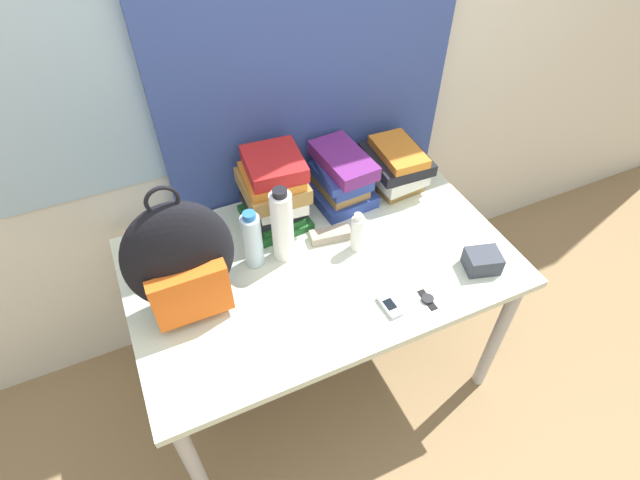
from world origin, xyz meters
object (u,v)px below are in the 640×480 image
at_px(backpack, 181,261).
at_px(water_bottle, 252,240).
at_px(book_stack_left, 274,190).
at_px(camera_pouch, 482,261).
at_px(sunscreen_bottle, 357,233).
at_px(wristwatch, 428,299).
at_px(sports_bottle, 282,226).
at_px(sunglasses_case, 330,235).
at_px(book_stack_center, 341,178).
at_px(cell_phone, 389,306).
at_px(book_stack_right, 394,165).

relative_size(backpack, water_bottle, 2.08).
height_order(book_stack_left, camera_pouch, book_stack_left).
height_order(sunscreen_bottle, wristwatch, sunscreen_bottle).
height_order(sports_bottle, sunglasses_case, sports_bottle).
height_order(water_bottle, sports_bottle, sports_bottle).
relative_size(sports_bottle, sunglasses_case, 1.92).
bearing_deg(backpack, book_stack_center, 21.41).
relative_size(sunscreen_bottle, cell_phone, 1.66).
distance_m(book_stack_left, book_stack_right, 0.52).
bearing_deg(water_bottle, sunglasses_case, -0.64).
bearing_deg(book_stack_left, backpack, -146.11).
relative_size(book_stack_left, sports_bottle, 0.94).
xyz_separation_m(sports_bottle, cell_phone, (0.22, -0.36, -0.14)).
distance_m(backpack, sunglasses_case, 0.58).
height_order(book_stack_right, camera_pouch, book_stack_right).
relative_size(book_stack_right, sports_bottle, 0.95).
height_order(sports_bottle, cell_phone, sports_bottle).
relative_size(book_stack_center, book_stack_right, 1.02).
xyz_separation_m(backpack, sports_bottle, (0.35, 0.08, -0.06)).
bearing_deg(cell_phone, book_stack_right, 58.92).
bearing_deg(water_bottle, camera_pouch, -26.40).
height_order(book_stack_center, sports_bottle, sports_bottle).
distance_m(book_stack_left, sports_bottle, 0.19).
bearing_deg(water_bottle, sports_bottle, -5.05).
bearing_deg(camera_pouch, sunglasses_case, 140.08).
xyz_separation_m(sunscreen_bottle, sunglasses_case, (-0.06, 0.08, -0.06)).
bearing_deg(book_stack_left, cell_phone, -71.53).
distance_m(sports_bottle, camera_pouch, 0.70).
distance_m(book_stack_center, water_bottle, 0.46).
distance_m(backpack, wristwatch, 0.80).
bearing_deg(book_stack_left, sunglasses_case, -51.95).
distance_m(book_stack_left, book_stack_center, 0.28).
relative_size(book_stack_right, water_bottle, 1.22).
xyz_separation_m(book_stack_center, book_stack_right, (0.24, 0.00, -0.02)).
bearing_deg(sports_bottle, sunglasses_case, 1.90).
bearing_deg(book_stack_right, sports_bottle, -161.16).
bearing_deg(book_stack_right, sunglasses_case, -153.66).
height_order(sunglasses_case, wristwatch, sunglasses_case).
distance_m(book_stack_center, sunglasses_case, 0.24).
bearing_deg(cell_phone, water_bottle, 131.94).
distance_m(book_stack_right, camera_pouch, 0.54).
relative_size(water_bottle, sports_bottle, 0.78).
relative_size(sunglasses_case, camera_pouch, 1.15).
height_order(cell_phone, wristwatch, cell_phone).
height_order(water_bottle, sunglasses_case, water_bottle).
distance_m(sunglasses_case, wristwatch, 0.43).
distance_m(sunscreen_bottle, cell_phone, 0.29).
bearing_deg(sunscreen_bottle, backpack, 179.98).
xyz_separation_m(backpack, book_stack_center, (0.67, 0.26, -0.10)).
bearing_deg(sports_bottle, sunscreen_bottle, -16.86).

